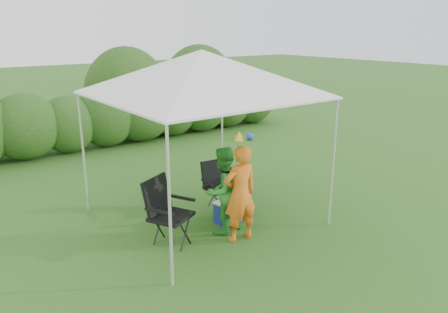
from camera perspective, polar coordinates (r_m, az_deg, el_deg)
ground at (r=7.29m, az=-0.41°, el=-9.14°), size 70.00×70.00×0.00m
hedge at (r=12.19m, az=-17.27°, el=4.72°), size 13.03×1.53×1.80m
canopy at (r=7.02m, az=-2.90°, el=10.80°), size 3.10×3.10×2.83m
chair_right at (r=7.87m, az=-0.91°, el=-3.32°), size 0.57×0.52×0.86m
chair_left at (r=6.61m, az=-7.67°, el=-6.60°), size 0.78×0.77×1.03m
man at (r=6.59m, az=2.14°, el=-4.89°), size 0.58×0.42×1.51m
woman at (r=6.85m, az=-0.17°, el=-4.47°), size 0.76×0.64×1.41m
cooler at (r=7.40m, az=0.62°, el=-7.16°), size 0.48×0.37×0.37m
bottle at (r=7.28m, az=1.19°, el=-4.85°), size 0.07×0.07×0.27m
lawn_toy at (r=12.73m, az=2.36°, el=2.69°), size 0.52×0.43×0.26m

